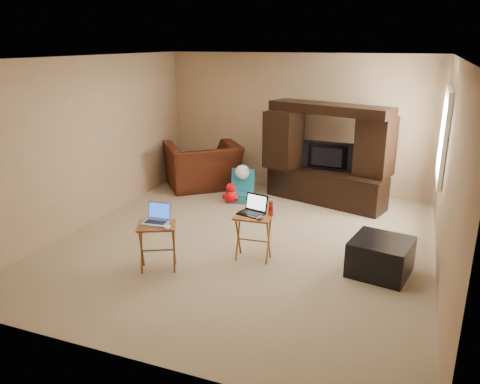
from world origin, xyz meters
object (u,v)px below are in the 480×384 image
at_px(push_toy, 362,194).
at_px(mouse_right, 260,218).
at_px(mouse_left, 167,227).
at_px(plush_toy, 231,193).
at_px(laptop_left, 155,214).
at_px(recliner, 203,166).
at_px(tray_table_right, 253,237).
at_px(laptop_right, 251,205).
at_px(ottoman, 381,257).
at_px(tray_table_left, 158,247).
at_px(entertainment_center, 327,155).
at_px(television, 327,157).
at_px(child_rocker, 240,186).
at_px(water_bottle, 271,208).

bearing_deg(push_toy, mouse_right, -126.54).
bearing_deg(mouse_left, plush_toy, 96.13).
distance_m(push_toy, laptop_left, 3.97).
bearing_deg(push_toy, plush_toy, -179.42).
relative_size(recliner, tray_table_right, 2.18).
distance_m(laptop_right, mouse_left, 1.10).
height_order(ottoman, tray_table_left, tray_table_left).
relative_size(entertainment_center, laptop_left, 6.77).
xyz_separation_m(television, laptop_left, (-1.45, -3.18, -0.11)).
distance_m(television, plush_toy, 1.75).
relative_size(tray_table_left, mouse_right, 4.83).
height_order(recliner, push_toy, recliner).
distance_m(tray_table_right, laptop_right, 0.42).
bearing_deg(television, laptop_right, 81.59).
relative_size(ottoman, mouse_left, 5.62).
xyz_separation_m(entertainment_center, tray_table_right, (-0.43, -2.56, -0.55)).
bearing_deg(tray_table_left, plush_toy, 66.51).
bearing_deg(laptop_left, plush_toy, 86.57).
bearing_deg(child_rocker, tray_table_left, -98.38).
bearing_deg(push_toy, water_bottle, -126.45).
distance_m(push_toy, water_bottle, 2.78).
height_order(push_toy, mouse_right, mouse_right).
xyz_separation_m(tray_table_left, mouse_left, (0.19, -0.07, 0.32)).
distance_m(push_toy, tray_table_left, 3.94).
relative_size(tray_table_left, water_bottle, 3.19).
height_order(push_toy, mouse_left, mouse_left).
distance_m(plush_toy, laptop_left, 2.66).
distance_m(laptop_right, mouse_right, 0.24).
distance_m(recliner, tray_table_right, 3.25).
xyz_separation_m(tray_table_right, mouse_right, (0.13, -0.12, 0.33)).
distance_m(ottoman, laptop_right, 1.69).
xyz_separation_m(plush_toy, laptop_left, (0.07, -2.60, 0.53)).
relative_size(push_toy, ottoman, 0.74).
bearing_deg(ottoman, mouse_left, -158.34).
height_order(child_rocker, mouse_right, mouse_right).
bearing_deg(push_toy, ottoman, -96.62).
relative_size(recliner, plush_toy, 3.68).
bearing_deg(mouse_right, tray_table_right, 137.29).
bearing_deg(recliner, mouse_right, 87.72).
xyz_separation_m(ottoman, laptop_right, (-1.61, -0.16, 0.51)).
relative_size(push_toy, mouse_left, 4.17).
relative_size(entertainment_center, mouse_left, 17.44).
bearing_deg(child_rocker, mouse_left, -94.61).
xyz_separation_m(push_toy, mouse_left, (-1.85, -3.44, 0.43)).
height_order(push_toy, laptop_left, laptop_left).
bearing_deg(laptop_left, recliner, 100.70).
distance_m(child_rocker, laptop_left, 2.80).
relative_size(television, push_toy, 1.74).
distance_m(child_rocker, mouse_left, 2.89).
height_order(laptop_left, laptop_right, laptop_right).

